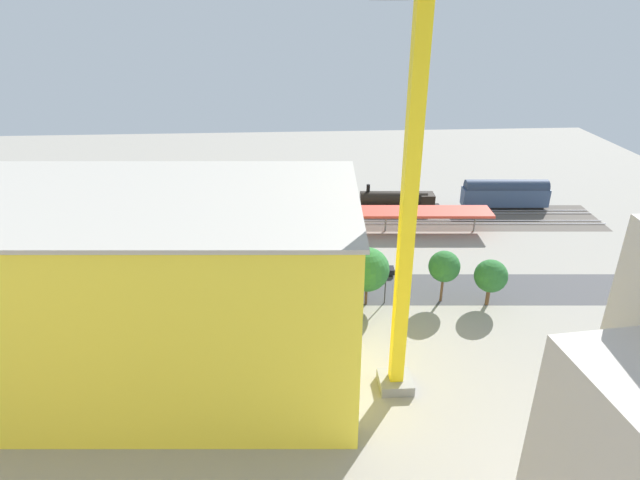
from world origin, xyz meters
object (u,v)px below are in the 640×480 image
at_px(street_tree_4, 367,269).
at_px(tower_crane, 418,182).
at_px(locomotive, 400,201).
at_px(street_tree_3, 444,267).
at_px(parked_car_5, 155,279).
at_px(construction_building, 158,292).
at_px(parked_car_4, 203,276).
at_px(traffic_light, 386,276).
at_px(box_truck_0, 105,289).
at_px(platform_canopy_near, 341,212).
at_px(street_tree_5, 349,274).
at_px(passenger_coach, 505,193).
at_px(parked_car_0, 379,270).
at_px(parked_car_6, 104,281).
at_px(parked_car_3, 251,274).
at_px(street_tree_1, 93,283).
at_px(street_tree_0, 491,276).
at_px(street_tree_2, 341,268).
at_px(parked_car_1, 333,273).
at_px(box_truck_1, 114,288).
at_px(parked_car_2, 291,275).

bearing_deg(street_tree_4, tower_crane, 96.25).
bearing_deg(locomotive, street_tree_3, 88.28).
distance_m(parked_car_5, construction_building, 23.46).
height_order(parked_car_4, traffic_light, traffic_light).
distance_m(parked_car_4, box_truck_0, 13.78).
bearing_deg(platform_canopy_near, street_tree_5, 86.68).
relative_size(passenger_coach, parked_car_0, 3.53).
relative_size(parked_car_4, tower_crane, 0.12).
distance_m(platform_canopy_near, tower_crane, 46.03).
height_order(parked_car_4, parked_car_6, parked_car_6).
distance_m(parked_car_3, parked_car_4, 7.23).
bearing_deg(street_tree_1, street_tree_0, 179.65).
height_order(street_tree_1, street_tree_2, street_tree_2).
xyz_separation_m(parked_car_1, street_tree_2, (-0.38, 8.23, 5.16)).
bearing_deg(parked_car_3, street_tree_1, 24.49).
distance_m(parked_car_4, parked_car_5, 6.96).
bearing_deg(street_tree_2, street_tree_0, 177.74).
bearing_deg(street_tree_1, parked_car_3, -155.51).
bearing_deg(passenger_coach, street_tree_3, 57.09).
bearing_deg(passenger_coach, street_tree_4, 46.41).
bearing_deg(street_tree_1, street_tree_2, -179.16).
height_order(box_truck_1, street_tree_5, street_tree_5).
height_order(street_tree_1, street_tree_3, street_tree_3).
bearing_deg(box_truck_1, platform_canopy_near, -148.33).
relative_size(street_tree_4, traffic_light, 1.30).
xyz_separation_m(parked_car_1, street_tree_5, (-1.49, 7.49, 3.92)).
xyz_separation_m(construction_building, tower_crane, (-26.39, 3.54, 12.99)).
height_order(street_tree_5, traffic_light, street_tree_5).
distance_m(parked_car_2, street_tree_3, 22.69).
distance_m(parked_car_6, street_tree_5, 36.52).
bearing_deg(street_tree_0, box_truck_1, -5.66).
xyz_separation_m(parked_car_6, street_tree_2, (-34.47, 7.97, 5.14)).
xyz_separation_m(platform_canopy_near, street_tree_5, (1.44, 24.83, 0.94)).
distance_m(parked_car_0, tower_crane, 33.50).
bearing_deg(street_tree_1, street_tree_3, -178.74).
bearing_deg(platform_canopy_near, parked_car_1, 80.41).
relative_size(parked_car_4, parked_car_5, 1.14).
relative_size(parked_car_6, street_tree_1, 0.65).
bearing_deg(street_tree_1, parked_car_1, -164.88).
bearing_deg(construction_building, street_tree_1, -42.41).
bearing_deg(parked_car_0, street_tree_0, 145.22).
relative_size(box_truck_1, street_tree_0, 1.43).
bearing_deg(parked_car_3, box_truck_1, 12.34).
bearing_deg(street_tree_0, street_tree_4, -3.94).
relative_size(parked_car_0, parked_car_2, 1.04).
relative_size(parked_car_6, street_tree_0, 0.70).
xyz_separation_m(parked_car_2, street_tree_1, (25.87, 8.41, 4.42)).
distance_m(parked_car_4, street_tree_0, 41.69).
xyz_separation_m(box_truck_1, street_tree_5, (-32.92, 3.63, 3.11)).
distance_m(tower_crane, traffic_light, 25.21).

